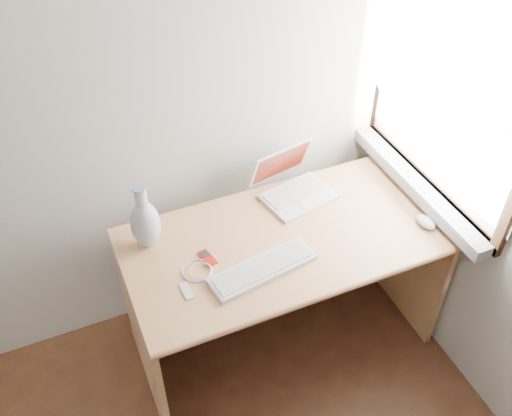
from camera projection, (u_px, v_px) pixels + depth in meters
name	position (u px, v px, depth m)	size (l,w,h in m)	color
window	(444.00, 88.00, 2.27)	(0.11, 0.99, 1.10)	white
desk	(276.00, 257.00, 2.62)	(1.37, 0.69, 0.73)	tan
laptop	(295.00, 184.00, 2.61)	(0.35, 0.32, 0.21)	white
external_keyboard	(263.00, 268.00, 2.28)	(0.46, 0.20, 0.02)	white
mouse	(426.00, 222.00, 2.47)	(0.06, 0.10, 0.03)	white
ipod	(207.00, 258.00, 2.33)	(0.06, 0.10, 0.01)	red
cable_coil	(197.00, 271.00, 2.28)	(0.12, 0.12, 0.01)	white
remote	(186.00, 291.00, 2.20)	(0.03, 0.09, 0.01)	white
vase	(145.00, 223.00, 2.31)	(0.12, 0.12, 0.31)	silver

